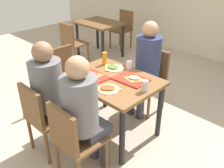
# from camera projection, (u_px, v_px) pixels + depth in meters

# --- Properties ---
(ground_plane) EXTENTS (10.00, 10.00, 0.02)m
(ground_plane) POSITION_uv_depth(u_px,v_px,m) (112.00, 131.00, 3.08)
(ground_plane) COLOR #B7A893
(main_table) EXTENTS (1.03, 0.77, 0.73)m
(main_table) POSITION_uv_depth(u_px,v_px,m) (112.00, 87.00, 2.78)
(main_table) COLOR brown
(main_table) RESTS_ON ground_plane
(chair_near_left) EXTENTS (0.40, 0.40, 0.85)m
(chair_near_left) POSITION_uv_depth(u_px,v_px,m) (42.00, 115.00, 2.51)
(chair_near_left) COLOR brown
(chair_near_left) RESTS_ON ground_plane
(chair_near_right) EXTENTS (0.40, 0.40, 0.85)m
(chair_near_right) POSITION_uv_depth(u_px,v_px,m) (73.00, 138.00, 2.19)
(chair_near_right) COLOR brown
(chair_near_right) RESTS_ON ground_plane
(chair_far_side) EXTENTS (0.40, 0.40, 0.85)m
(chair_far_side) POSITION_uv_depth(u_px,v_px,m) (151.00, 76.00, 3.32)
(chair_far_side) COLOR brown
(chair_far_side) RESTS_ON ground_plane
(chair_left_end) EXTENTS (0.40, 0.40, 0.85)m
(chair_left_end) POSITION_uv_depth(u_px,v_px,m) (66.00, 73.00, 3.39)
(chair_left_end) COLOR brown
(chair_left_end) RESTS_ON ground_plane
(person_in_red) EXTENTS (0.32, 0.42, 1.26)m
(person_in_red) POSITION_uv_depth(u_px,v_px,m) (51.00, 89.00, 2.48)
(person_in_red) COLOR #383842
(person_in_red) RESTS_ON ground_plane
(person_in_brown_jacket) EXTENTS (0.32, 0.42, 1.26)m
(person_in_brown_jacket) POSITION_uv_depth(u_px,v_px,m) (84.00, 109.00, 2.17)
(person_in_brown_jacket) COLOR #383842
(person_in_brown_jacket) RESTS_ON ground_plane
(person_far_side) EXTENTS (0.32, 0.42, 1.26)m
(person_far_side) POSITION_uv_depth(u_px,v_px,m) (146.00, 62.00, 3.12)
(person_far_side) COLOR #383842
(person_far_side) RESTS_ON ground_plane
(tray_red_near) EXTENTS (0.38, 0.28, 0.02)m
(tray_red_near) POSITION_uv_depth(u_px,v_px,m) (92.00, 76.00, 2.75)
(tray_red_near) COLOR red
(tray_red_near) RESTS_ON main_table
(tray_red_far) EXTENTS (0.37, 0.28, 0.02)m
(tray_red_far) POSITION_uv_depth(u_px,v_px,m) (131.00, 79.00, 2.68)
(tray_red_far) COLOR red
(tray_red_far) RESTS_ON main_table
(paper_plate_center) EXTENTS (0.22, 0.22, 0.01)m
(paper_plate_center) POSITION_uv_depth(u_px,v_px,m) (115.00, 68.00, 2.95)
(paper_plate_center) COLOR white
(paper_plate_center) RESTS_ON main_table
(paper_plate_near_edge) EXTENTS (0.22, 0.22, 0.01)m
(paper_plate_near_edge) POSITION_uv_depth(u_px,v_px,m) (108.00, 89.00, 2.50)
(paper_plate_near_edge) COLOR white
(paper_plate_near_edge) RESTS_ON main_table
(pizza_slice_a) EXTENTS (0.24, 0.25, 0.02)m
(pizza_slice_a) POSITION_uv_depth(u_px,v_px,m) (92.00, 75.00, 2.74)
(pizza_slice_a) COLOR #C68C47
(pizza_slice_a) RESTS_ON tray_red_near
(pizza_slice_b) EXTENTS (0.22, 0.19, 0.02)m
(pizza_slice_b) POSITION_uv_depth(u_px,v_px,m) (134.00, 78.00, 2.68)
(pizza_slice_b) COLOR #C68C47
(pizza_slice_b) RESTS_ON tray_red_far
(pizza_slice_c) EXTENTS (0.21, 0.19, 0.02)m
(pizza_slice_c) POSITION_uv_depth(u_px,v_px,m) (113.00, 67.00, 2.95)
(pizza_slice_c) COLOR #DBAD60
(pizza_slice_c) RESTS_ON paper_plate_center
(pizza_slice_d) EXTENTS (0.27, 0.27, 0.02)m
(pizza_slice_d) POSITION_uv_depth(u_px,v_px,m) (108.00, 88.00, 2.49)
(pizza_slice_d) COLOR tan
(pizza_slice_d) RESTS_ON paper_plate_near_edge
(plastic_cup_a) EXTENTS (0.07, 0.07, 0.10)m
(plastic_cup_a) POSITION_uv_depth(u_px,v_px,m) (129.00, 65.00, 2.93)
(plastic_cup_a) COLOR white
(plastic_cup_a) RESTS_ON main_table
(plastic_cup_b) EXTENTS (0.07, 0.07, 0.10)m
(plastic_cup_b) POSITION_uv_depth(u_px,v_px,m) (91.00, 85.00, 2.48)
(plastic_cup_b) COLOR white
(plastic_cup_b) RESTS_ON main_table
(soda_can) EXTENTS (0.07, 0.07, 0.12)m
(soda_can) POSITION_uv_depth(u_px,v_px,m) (145.00, 86.00, 2.44)
(soda_can) COLOR #B7BCC6
(soda_can) RESTS_ON main_table
(condiment_bottle) EXTENTS (0.06, 0.06, 0.16)m
(condiment_bottle) POSITION_uv_depth(u_px,v_px,m) (105.00, 59.00, 3.03)
(condiment_bottle) COLOR orange
(condiment_bottle) RESTS_ON main_table
(foil_bundle) EXTENTS (0.10, 0.10, 0.10)m
(foil_bundle) POSITION_uv_depth(u_px,v_px,m) (85.00, 64.00, 2.96)
(foil_bundle) COLOR silver
(foil_bundle) RESTS_ON main_table
(background_table) EXTENTS (0.90, 0.70, 0.73)m
(background_table) POSITION_uv_depth(u_px,v_px,m) (100.00, 28.00, 5.03)
(background_table) COLOR brown
(background_table) RESTS_ON ground_plane
(background_chair_near) EXTENTS (0.40, 0.40, 0.85)m
(background_chair_near) POSITION_uv_depth(u_px,v_px,m) (72.00, 41.00, 4.63)
(background_chair_near) COLOR brown
(background_chair_near) RESTS_ON ground_plane
(background_chair_far) EXTENTS (0.40, 0.40, 0.85)m
(background_chair_far) POSITION_uv_depth(u_px,v_px,m) (123.00, 27.00, 5.55)
(background_chair_far) COLOR brown
(background_chair_far) RESTS_ON ground_plane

